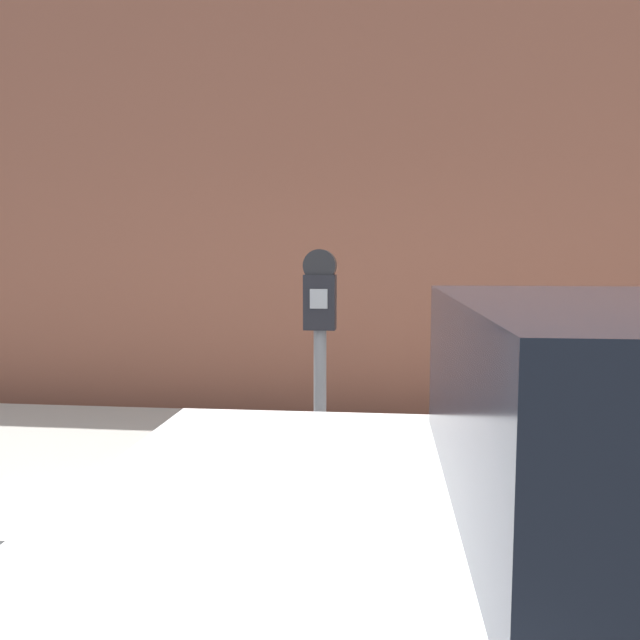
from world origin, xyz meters
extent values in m
cube|color=#ADAAA3|center=(0.00, 2.20, 0.05)|extent=(24.00, 2.80, 0.10)
cube|color=#935642|center=(0.00, 4.11, 2.28)|extent=(24.00, 0.30, 4.57)
cylinder|color=slate|center=(-0.34, 1.28, 0.62)|extent=(0.07, 0.07, 1.04)
cube|color=black|center=(-0.34, 1.28, 1.29)|extent=(0.17, 0.12, 0.29)
cube|color=gray|center=(-0.34, 1.21, 1.31)|extent=(0.09, 0.01, 0.10)
cylinder|color=black|center=(-0.34, 1.28, 1.49)|extent=(0.17, 0.09, 0.17)
cylinder|color=black|center=(-0.03, 0.47, 0.31)|extent=(0.62, 0.23, 0.62)
camera|label=1|loc=(0.04, -2.02, 1.53)|focal=35.00mm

